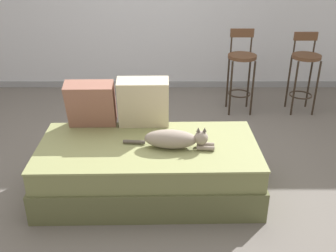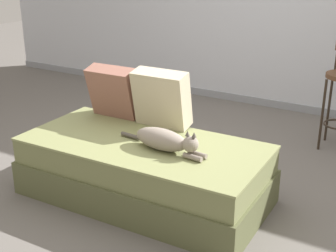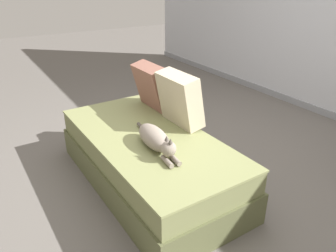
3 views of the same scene
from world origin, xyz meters
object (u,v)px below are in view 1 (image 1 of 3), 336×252
(couch, at_px, (150,168))
(throw_pillow_middle, at_px, (145,102))
(throw_pillow_corner, at_px, (93,104))
(cat, at_px, (176,139))
(bar_stool_near_window, at_px, (243,65))
(bar_stool_by_doorway, at_px, (306,66))

(couch, distance_m, throw_pillow_middle, 0.57)
(throw_pillow_corner, distance_m, cat, 0.83)
(bar_stool_near_window, height_order, bar_stool_by_doorway, bar_stool_near_window)
(bar_stool_near_window, bearing_deg, throw_pillow_middle, -127.89)
(throw_pillow_middle, bearing_deg, cat, -55.79)
(throw_pillow_corner, height_order, bar_stool_by_doorway, bar_stool_by_doorway)
(throw_pillow_middle, bearing_deg, bar_stool_near_window, 52.11)
(throw_pillow_middle, relative_size, bar_stool_by_doorway, 0.48)
(throw_pillow_middle, relative_size, bar_stool_near_window, 0.46)
(couch, relative_size, cat, 2.48)
(couch, bearing_deg, bar_stool_near_window, 59.20)
(throw_pillow_middle, distance_m, cat, 0.50)
(cat, xyz_separation_m, bar_stool_near_window, (0.83, 1.80, 0.05))
(couch, height_order, bar_stool_near_window, bar_stool_near_window)
(cat, height_order, bar_stool_near_window, bar_stool_near_window)
(throw_pillow_corner, distance_m, bar_stool_near_window, 2.10)
(couch, xyz_separation_m, cat, (0.21, -0.05, 0.30))
(throw_pillow_corner, xyz_separation_m, throw_pillow_middle, (0.45, 0.01, 0.01))
(couch, bearing_deg, throw_pillow_corner, 146.64)
(couch, bearing_deg, throw_pillow_middle, 98.67)
(throw_pillow_middle, height_order, cat, throw_pillow_middle)
(bar_stool_by_doorway, bearing_deg, couch, -135.91)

